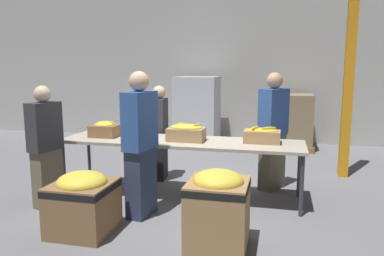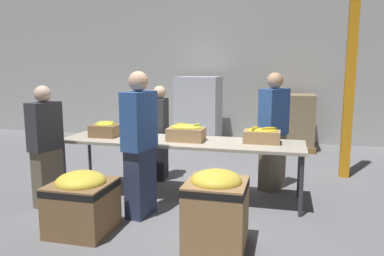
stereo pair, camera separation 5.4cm
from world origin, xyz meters
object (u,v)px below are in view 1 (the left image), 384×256
volunteer_1 (140,146)px  pallet_stack_1 (292,122)px  banana_box_1 (186,132)px  volunteer_2 (273,132)px  donation_bin_1 (218,207)px  support_pillar (350,54)px  banana_box_2 (262,135)px  donation_bin_0 (83,201)px  sorting_table (181,143)px  volunteer_3 (160,133)px  pallet_stack_0 (197,112)px  banana_box_0 (105,129)px  volunteer_0 (46,147)px

volunteer_1 → pallet_stack_1: (1.87, 4.39, -0.28)m
banana_box_1 → pallet_stack_1: bearing=67.6°
volunteer_2 → pallet_stack_1: bearing=-154.4°
donation_bin_1 → support_pillar: size_ratio=0.20×
pallet_stack_1 → volunteer_2: bearing=-96.8°
banana_box_1 → banana_box_2: (1.01, 0.11, -0.02)m
volunteer_2 → donation_bin_0: size_ratio=2.52×
banana_box_2 → banana_box_1: bearing=-173.8°
sorting_table → donation_bin_1: (0.76, -1.38, -0.33)m
volunteer_3 → support_pillar: size_ratio=0.38×
banana_box_2 → volunteer_2: volunteer_2 is taller
pallet_stack_0 → banana_box_0: bearing=-99.6°
sorting_table → pallet_stack_1: size_ratio=2.75×
banana_box_1 → donation_bin_0: (-0.82, -1.36, -0.56)m
volunteer_1 → pallet_stack_1: bearing=-13.0°
volunteer_2 → donation_bin_0: 2.86m
banana_box_1 → donation_bin_0: size_ratio=0.72×
sorting_table → support_pillar: 3.11m
support_pillar → banana_box_0: bearing=-155.9°
banana_box_2 → pallet_stack_1: 3.57m
sorting_table → donation_bin_0: size_ratio=4.88×
banana_box_2 → volunteer_0: 2.82m
volunteer_1 → volunteer_2: 2.08m
donation_bin_0 → volunteer_2: bearing=45.8°
volunteer_1 → volunteer_3: volunteer_1 is taller
banana_box_0 → volunteer_0: (-0.45, -0.78, -0.13)m
banana_box_0 → pallet_stack_1: (2.72, 3.60, -0.32)m
volunteer_0 → donation_bin_0: (0.85, -0.62, -0.42)m
volunteer_0 → pallet_stack_1: 5.40m
sorting_table → banana_box_1: size_ratio=6.73×
banana_box_0 → support_pillar: bearing=24.1°
support_pillar → pallet_stack_1: size_ratio=3.29×
pallet_stack_0 → donation_bin_1: bearing=-75.0°
banana_box_2 → volunteer_1: 1.63m
volunteer_3 → pallet_stack_1: bearing=138.3°
volunteer_2 → pallet_stack_0: volunteer_2 is taller
sorting_table → banana_box_2: size_ratio=7.02×
volunteer_1 → volunteer_3: 1.53m
banana_box_2 → donation_bin_0: banana_box_2 is taller
volunteer_0 → support_pillar: (3.96, 2.34, 1.22)m
banana_box_2 → support_pillar: (1.27, 1.49, 1.09)m
banana_box_1 → volunteer_2: 1.33m
banana_box_2 → pallet_stack_0: (-1.65, 3.40, -0.12)m
volunteer_3 → sorting_table: bearing=31.7°
volunteer_1 → banana_box_2: bearing=-47.8°
sorting_table → support_pillar: bearing=33.7°
donation_bin_1 → banana_box_2: bearing=76.9°
volunteer_0 → volunteer_3: (1.04, 1.49, -0.03)m
donation_bin_0 → donation_bin_1: (1.49, -0.00, 0.06)m
volunteer_3 → pallet_stack_1: 3.59m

